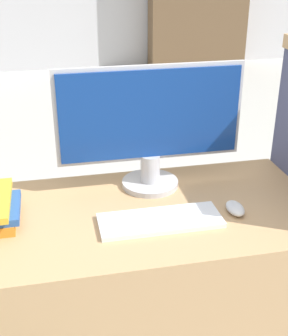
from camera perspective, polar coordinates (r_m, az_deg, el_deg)
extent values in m
cube|color=tan|center=(1.79, -2.40, -15.59)|extent=(1.35, 0.62, 0.73)
cylinder|color=#B7B7BC|center=(1.74, 0.74, -1.85)|extent=(0.21, 0.21, 0.02)
cylinder|color=#B7B7BC|center=(1.72, 0.76, -0.02)|extent=(0.07, 0.07, 0.10)
cube|color=#B7B7BC|center=(1.64, 0.76, 6.65)|extent=(0.67, 0.01, 0.34)
cube|color=navy|center=(1.64, 0.80, 6.60)|extent=(0.64, 0.02, 0.32)
cube|color=white|center=(1.52, 1.99, -6.42)|extent=(0.40, 0.15, 0.02)
ellipsoid|color=silver|center=(1.60, 11.05, -4.84)|extent=(0.06, 0.10, 0.03)
cube|color=brown|center=(6.71, 6.68, 19.40)|extent=(1.33, 0.32, 1.72)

